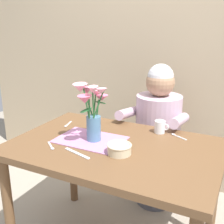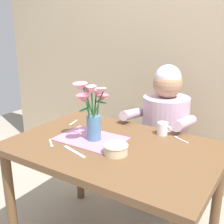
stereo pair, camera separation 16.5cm
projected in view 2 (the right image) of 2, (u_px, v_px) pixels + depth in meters
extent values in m
cube|color=tan|center=(182.00, 44.00, 2.33)|extent=(4.00, 0.10, 2.50)
cube|color=brown|center=(113.00, 148.00, 1.65)|extent=(1.20, 0.80, 0.04)
cylinder|color=brown|center=(11.00, 202.00, 1.76)|extent=(0.06, 0.06, 0.70)
cylinder|color=brown|center=(80.00, 160.00, 2.31)|extent=(0.06, 0.06, 0.70)
cylinder|color=brown|center=(216.00, 203.00, 1.75)|extent=(0.06, 0.06, 0.70)
cylinder|color=#4C4C56|center=(162.00, 182.00, 2.27)|extent=(0.30, 0.30, 0.40)
cylinder|color=#BC9EB2|center=(165.00, 129.00, 2.13)|extent=(0.34, 0.34, 0.50)
sphere|color=#A37A5B|center=(168.00, 84.00, 2.03)|extent=(0.21, 0.21, 0.21)
sphere|color=silver|center=(168.00, 78.00, 2.01)|extent=(0.19, 0.19, 0.19)
cylinder|color=#BC9EB2|center=(134.00, 113.00, 2.08)|extent=(0.07, 0.33, 0.12)
cylinder|color=#BC9EB2|center=(185.00, 123.00, 1.88)|extent=(0.07, 0.33, 0.12)
cube|color=#B275A3|center=(90.00, 139.00, 1.72)|extent=(0.40, 0.28, 0.00)
cylinder|color=teal|center=(94.00, 128.00, 1.69)|extent=(0.08, 0.08, 0.15)
cylinder|color=#23602D|center=(97.00, 107.00, 1.63)|extent=(0.07, 0.05, 0.19)
cone|color=pink|center=(101.00, 91.00, 1.59)|extent=(0.10, 0.09, 0.04)
sphere|color=#E5D14C|center=(101.00, 90.00, 1.59)|extent=(0.02, 0.02, 0.02)
cylinder|color=#23602D|center=(98.00, 110.00, 1.67)|extent=(0.04, 0.03, 0.15)
cone|color=#DB6684|center=(102.00, 98.00, 1.66)|extent=(0.11, 0.11, 0.03)
sphere|color=#E5D14C|center=(102.00, 97.00, 1.66)|extent=(0.02, 0.02, 0.02)
cylinder|color=#23602D|center=(95.00, 108.00, 1.68)|extent=(0.04, 0.02, 0.17)
cone|color=pink|center=(96.00, 93.00, 1.69)|extent=(0.08, 0.08, 0.04)
sphere|color=#E5D14C|center=(96.00, 92.00, 1.69)|extent=(0.02, 0.02, 0.02)
cylinder|color=#23602D|center=(90.00, 107.00, 1.66)|extent=(0.04, 0.05, 0.19)
cone|color=#DB6684|center=(87.00, 90.00, 1.65)|extent=(0.07, 0.07, 0.05)
sphere|color=#E5D14C|center=(87.00, 89.00, 1.65)|extent=(0.02, 0.02, 0.02)
cylinder|color=#23602D|center=(87.00, 106.00, 1.64)|extent=(0.03, 0.03, 0.22)
cone|color=pink|center=(80.00, 87.00, 1.61)|extent=(0.09, 0.09, 0.05)
sphere|color=#E5D14C|center=(80.00, 86.00, 1.60)|extent=(0.02, 0.02, 0.02)
cylinder|color=#23602D|center=(89.00, 112.00, 1.61)|extent=(0.03, 0.05, 0.17)
cone|color=#DB6684|center=(84.00, 99.00, 1.55)|extent=(0.11, 0.11, 0.05)
sphere|color=#E5D14C|center=(83.00, 98.00, 1.55)|extent=(0.02, 0.02, 0.02)
cylinder|color=#23602D|center=(93.00, 107.00, 1.60)|extent=(0.03, 0.05, 0.22)
cone|color=pink|center=(92.00, 90.00, 1.52)|extent=(0.06, 0.06, 0.05)
sphere|color=#E5D14C|center=(92.00, 89.00, 1.52)|extent=(0.02, 0.02, 0.02)
ellipsoid|color=#23602D|center=(85.00, 109.00, 1.60)|extent=(0.06, 0.10, 0.02)
ellipsoid|color=#23602D|center=(101.00, 102.00, 1.68)|extent=(0.06, 0.10, 0.04)
cylinder|color=beige|center=(116.00, 150.00, 1.52)|extent=(0.13, 0.13, 0.05)
torus|color=beige|center=(116.00, 145.00, 1.52)|extent=(0.14, 0.14, 0.01)
cube|color=silver|center=(74.00, 152.00, 1.55)|extent=(0.19, 0.07, 0.00)
cylinder|color=silver|center=(163.00, 129.00, 1.78)|extent=(0.07, 0.07, 0.08)
torus|color=silver|center=(168.00, 129.00, 1.76)|extent=(0.04, 0.01, 0.04)
cube|color=silver|center=(51.00, 142.00, 1.67)|extent=(0.08, 0.07, 0.00)
ellipsoid|color=silver|center=(52.00, 146.00, 1.62)|extent=(0.03, 0.03, 0.01)
cube|color=silver|center=(182.00, 140.00, 1.70)|extent=(0.09, 0.06, 0.00)
ellipsoid|color=silver|center=(176.00, 137.00, 1.75)|extent=(0.03, 0.03, 0.01)
cube|color=silver|center=(74.00, 122.00, 2.01)|extent=(0.03, 0.10, 0.00)
ellipsoid|color=silver|center=(70.00, 124.00, 1.96)|extent=(0.03, 0.03, 0.01)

